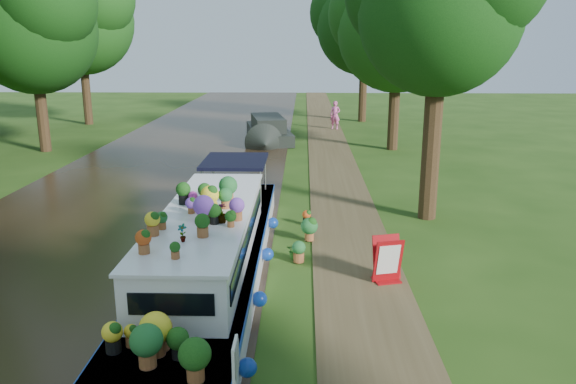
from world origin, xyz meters
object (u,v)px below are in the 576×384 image
at_px(second_boat, 268,131).
at_px(sandwich_board, 387,262).
at_px(pedestrian_pink, 335,115).
at_px(plant_boat, 208,256).

bearing_deg(second_boat, sandwich_board, -89.15).
relative_size(second_boat, pedestrian_pink, 4.16).
height_order(plant_boat, second_boat, plant_boat).
bearing_deg(pedestrian_pink, plant_boat, -80.32).
height_order(plant_boat, sandwich_board, plant_boat).
bearing_deg(pedestrian_pink, second_boat, -113.21).
distance_m(plant_boat, pedestrian_pink, 25.08).
relative_size(plant_boat, pedestrian_pink, 7.54).
distance_m(sandwich_board, pedestrian_pink, 24.13).
height_order(second_boat, sandwich_board, second_boat).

